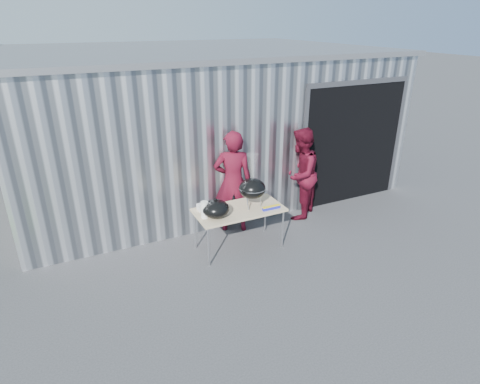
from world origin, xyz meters
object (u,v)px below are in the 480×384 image
kettle_grill (252,184)px  person_bystander (300,174)px  person_cook (233,182)px  folding_table (239,211)px

kettle_grill → person_bystander: 1.53m
kettle_grill → person_cook: size_ratio=0.49×
person_bystander → folding_table: bearing=-19.0°
person_cook → folding_table: bearing=95.7°
kettle_grill → person_cook: person_cook is taller
kettle_grill → person_bystander: size_ratio=0.52×
person_bystander → person_cook: bearing=-42.4°
folding_table → person_cook: size_ratio=0.78×
kettle_grill → person_bystander: bearing=24.2°
person_cook → person_bystander: (1.41, -0.08, -0.05)m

